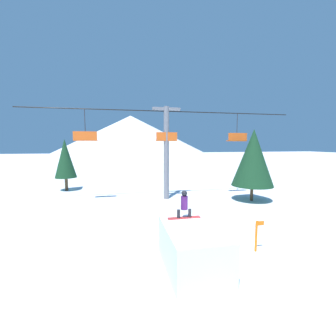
{
  "coord_description": "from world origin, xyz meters",
  "views": [
    {
      "loc": [
        -3.89,
        -7.73,
        4.82
      ],
      "look_at": [
        -1.27,
        4.73,
        3.43
      ],
      "focal_mm": 24.0,
      "sensor_mm": 36.0,
      "label": 1
    }
  ],
  "objects_px": {
    "snow_ramp": "(193,249)",
    "snowboarder": "(184,205)",
    "trail_marker": "(257,235)",
    "pine_tree_near": "(253,158)"
  },
  "relations": [
    {
      "from": "snow_ramp",
      "to": "snowboarder",
      "type": "xyz_separation_m",
      "value": [
        -0.01,
        1.18,
        1.41
      ]
    },
    {
      "from": "snowboarder",
      "to": "trail_marker",
      "type": "relative_size",
      "value": 1.01
    },
    {
      "from": "pine_tree_near",
      "to": "snowboarder",
      "type": "bearing_deg",
      "value": -136.34
    },
    {
      "from": "pine_tree_near",
      "to": "trail_marker",
      "type": "distance_m",
      "value": 10.02
    },
    {
      "from": "pine_tree_near",
      "to": "trail_marker",
      "type": "xyz_separation_m",
      "value": [
        -4.95,
        -8.22,
        -2.89
      ]
    },
    {
      "from": "snow_ramp",
      "to": "trail_marker",
      "type": "xyz_separation_m",
      "value": [
        3.24,
        0.78,
        -0.06
      ]
    },
    {
      "from": "snow_ramp",
      "to": "pine_tree_near",
      "type": "bearing_deg",
      "value": 47.72
    },
    {
      "from": "snow_ramp",
      "to": "snowboarder",
      "type": "distance_m",
      "value": 1.83
    },
    {
      "from": "pine_tree_near",
      "to": "trail_marker",
      "type": "bearing_deg",
      "value": -121.04
    },
    {
      "from": "pine_tree_near",
      "to": "trail_marker",
      "type": "height_order",
      "value": "pine_tree_near"
    }
  ]
}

